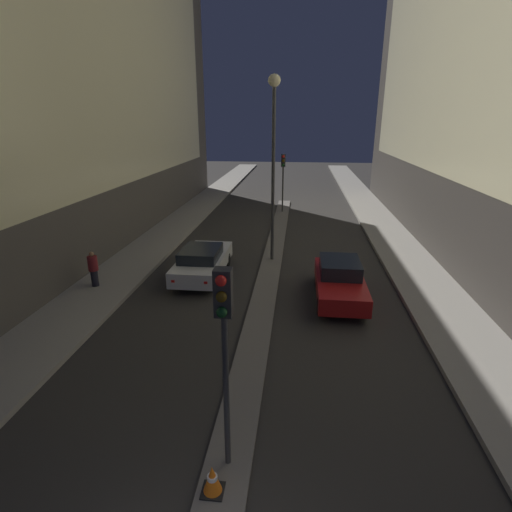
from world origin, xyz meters
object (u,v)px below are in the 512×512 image
at_px(traffic_light_mid, 283,170).
at_px(car_left_lane, 203,261).
at_px(traffic_light_near, 224,328).
at_px(street_lamp, 274,135).
at_px(traffic_cone_near, 212,479).
at_px(car_right_lane, 340,280).
at_px(pedestrian_on_left_sidewalk, 93,268).

relative_size(traffic_light_mid, car_left_lane, 0.91).
relative_size(traffic_light_near, street_lamp, 0.50).
bearing_deg(traffic_cone_near, car_right_lane, 71.33).
distance_m(traffic_cone_near, car_left_lane, 11.44).
bearing_deg(car_left_lane, street_lamp, 39.26).
relative_size(traffic_light_mid, pedestrian_on_left_sidewalk, 2.83).
bearing_deg(car_right_lane, pedestrian_on_left_sidewalk, -178.63).
bearing_deg(traffic_light_mid, traffic_cone_near, -90.40).
bearing_deg(street_lamp, traffic_light_mid, 90.00).
xyz_separation_m(traffic_light_mid, street_lamp, (0.00, -11.12, 2.88)).
xyz_separation_m(traffic_cone_near, pedestrian_on_left_sidewalk, (-7.03, 9.14, 0.55)).
xyz_separation_m(traffic_light_mid, car_right_lane, (3.00, -15.27, -2.51)).
relative_size(traffic_light_mid, car_right_lane, 0.96).
height_order(traffic_light_near, traffic_light_mid, same).
relative_size(street_lamp, car_left_lane, 1.82).
height_order(street_lamp, car_left_lane, street_lamp).
relative_size(street_lamp, car_right_lane, 1.93).
relative_size(traffic_light_near, car_right_lane, 0.96).
bearing_deg(traffic_light_near, street_lamp, 90.00).
relative_size(car_left_lane, car_right_lane, 1.06).
distance_m(traffic_light_near, car_left_lane, 11.10).
height_order(car_left_lane, pedestrian_on_left_sidewalk, pedestrian_on_left_sidewalk).
height_order(traffic_light_near, pedestrian_on_left_sidewalk, traffic_light_near).
height_order(traffic_cone_near, car_right_lane, car_right_lane).
distance_m(traffic_light_mid, car_left_lane, 14.13).
height_order(car_left_lane, car_right_lane, car_right_lane).
distance_m(car_right_lane, pedestrian_on_left_sidewalk, 10.21).
bearing_deg(street_lamp, car_right_lane, -54.10).
distance_m(traffic_cone_near, pedestrian_on_left_sidewalk, 11.55).
distance_m(street_lamp, car_left_lane, 6.66).
bearing_deg(traffic_cone_near, street_lamp, 89.28).
xyz_separation_m(traffic_light_mid, traffic_cone_near, (-0.17, -24.66, -2.87)).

